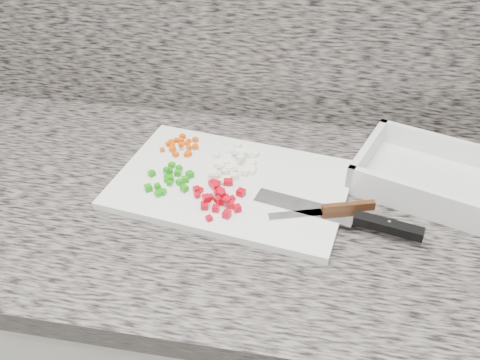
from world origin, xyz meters
name	(u,v)px	position (x,y,z in m)	size (l,w,h in m)	color
cabinet	(227,352)	(0.00, 1.44, 0.43)	(3.92, 0.62, 0.86)	white
countertop	(223,205)	(0.00, 1.44, 0.88)	(3.96, 0.64, 0.04)	#645E58
cutting_board	(231,184)	(0.01, 1.47, 0.91)	(0.42, 0.28, 0.01)	white
carrot_pile	(181,145)	(-0.11, 1.56, 0.92)	(0.08, 0.08, 0.02)	#DC4D04
onion_pile	(239,159)	(0.01, 1.53, 0.92)	(0.09, 0.12, 0.02)	white
green_pepper_pile	(170,179)	(-0.10, 1.45, 0.92)	(0.09, 0.10, 0.02)	#1B890C
red_pepper_pile	(220,196)	(0.00, 1.41, 0.92)	(0.10, 0.12, 0.02)	#BB0215
garlic_pile	(225,174)	(0.00, 1.49, 0.92)	(0.06, 0.06, 0.01)	beige
chef_knife	(358,219)	(0.24, 1.40, 0.92)	(0.29, 0.09, 0.02)	silver
paring_knife	(335,209)	(0.20, 1.42, 0.92)	(0.18, 0.07, 0.02)	silver
tray	(434,179)	(0.38, 1.54, 0.92)	(0.33, 0.28, 0.06)	silver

